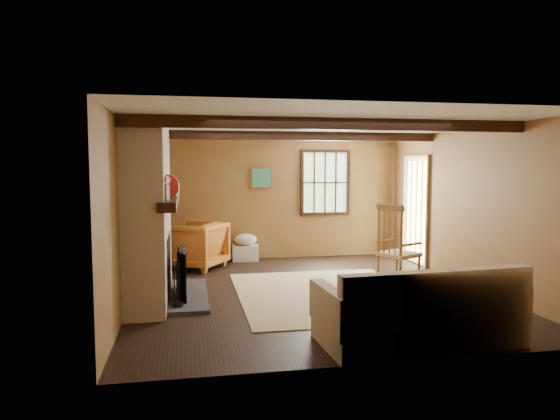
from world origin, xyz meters
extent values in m
plane|color=black|center=(0.00, 0.00, 0.00)|extent=(5.50, 5.50, 0.00)
cube|color=brown|center=(0.00, 2.75, 1.20)|extent=(5.00, 0.02, 2.40)
cube|color=brown|center=(0.00, -2.75, 1.20)|extent=(5.00, 0.02, 2.40)
cube|color=brown|center=(-2.50, 0.00, 1.20)|extent=(0.02, 5.50, 2.40)
cube|color=brown|center=(2.50, 0.00, 1.20)|extent=(0.02, 5.50, 2.40)
cube|color=silver|center=(0.00, 0.00, 2.40)|extent=(5.00, 5.50, 0.02)
cube|color=#321810|center=(0.00, -1.20, 2.33)|extent=(5.00, 0.12, 0.14)
cube|color=#321810|center=(0.00, 1.20, 2.33)|extent=(5.00, 0.12, 0.14)
cube|color=#321810|center=(1.00, 2.72, 1.50)|extent=(1.02, 0.06, 1.32)
cube|color=#C7EEB6|center=(1.00, 2.75, 1.50)|extent=(0.90, 0.01, 1.20)
cube|color=#321810|center=(1.00, 2.73, 1.50)|extent=(0.90, 0.03, 0.02)
cube|color=brown|center=(2.47, 1.70, 1.00)|extent=(0.06, 1.00, 2.06)
cube|color=#C7EEB6|center=(2.50, 1.70, 1.00)|extent=(0.01, 0.80, 1.85)
cube|color=brown|center=(-0.30, 2.72, 1.60)|extent=(0.42, 0.03, 0.42)
cube|color=#287875|center=(-0.30, 2.71, 1.60)|extent=(0.36, 0.01, 0.36)
cube|color=#A65F40|center=(-2.25, 0.00, 1.20)|extent=(0.50, 2.20, 2.40)
cube|color=black|center=(-2.18, 0.00, 0.45)|extent=(0.38, 1.00, 0.85)
cube|color=#39393E|center=(-1.75, 0.00, 0.03)|extent=(0.55, 1.80, 0.05)
cube|color=#321810|center=(-1.97, 0.00, 1.35)|extent=(0.22, 2.30, 0.12)
cube|color=black|center=(-1.82, -0.39, 0.37)|extent=(0.12, 0.31, 0.64)
cube|color=black|center=(-1.82, -0.06, 0.37)|extent=(0.02, 0.32, 0.64)
cube|color=black|center=(-1.82, 0.27, 0.37)|extent=(0.11, 0.31, 0.64)
cylinder|color=black|center=(-1.88, -0.65, 0.06)|extent=(0.15, 0.15, 0.02)
cylinder|color=black|center=(-1.91, -0.67, 0.34)|extent=(0.01, 0.01, 0.59)
cylinder|color=black|center=(-1.88, -0.65, 0.34)|extent=(0.01, 0.01, 0.59)
cylinder|color=black|center=(-1.85, -0.62, 0.34)|extent=(0.01, 0.01, 0.59)
cylinder|color=silver|center=(-1.98, -0.84, 1.51)|extent=(0.09, 0.09, 0.20)
sphere|color=silver|center=(-1.98, -0.84, 1.66)|extent=(0.11, 0.11, 0.11)
cylinder|color=red|center=(-1.98, -0.38, 1.57)|extent=(0.31, 0.12, 0.31)
cube|color=black|center=(-1.98, 0.14, 1.48)|extent=(0.28, 0.22, 0.13)
cylinder|color=#321810|center=(-1.98, 0.47, 1.46)|extent=(0.09, 0.09, 0.11)
cylinder|color=#321810|center=(-1.98, 0.63, 1.45)|extent=(0.06, 0.06, 0.07)
cube|color=tan|center=(0.20, -0.20, 0.00)|extent=(2.50, 3.00, 0.01)
cube|color=tan|center=(1.44, 0.10, 0.49)|extent=(0.67, 0.68, 0.05)
cube|color=brown|center=(1.25, 0.00, 1.21)|extent=(0.27, 0.47, 0.09)
cylinder|color=brown|center=(1.73, 0.00, 0.25)|extent=(0.04, 0.04, 0.47)
cylinder|color=brown|center=(1.54, 0.39, 0.25)|extent=(0.04, 0.04, 0.47)
cylinder|color=brown|center=(1.34, -0.19, 0.25)|extent=(0.04, 0.04, 0.47)
cylinder|color=brown|center=(1.15, 0.19, 0.25)|extent=(0.04, 0.04, 0.47)
cylinder|color=brown|center=(1.34, -0.19, 0.86)|extent=(0.04, 0.04, 0.81)
cylinder|color=brown|center=(1.15, 0.19, 0.86)|extent=(0.04, 0.04, 0.81)
cylinder|color=brown|center=(1.29, -0.10, 0.84)|extent=(0.02, 0.02, 0.67)
cylinder|color=brown|center=(1.25, 0.00, 0.84)|extent=(0.02, 0.02, 0.67)
cylinder|color=brown|center=(1.20, 0.10, 0.84)|extent=(0.02, 0.02, 0.67)
cube|color=brown|center=(1.54, -0.12, 0.67)|extent=(0.43, 0.24, 0.03)
cube|color=brown|center=(1.33, 0.31, 0.67)|extent=(0.43, 0.24, 0.03)
cube|color=brown|center=(1.53, -0.10, 0.02)|extent=(0.84, 0.45, 0.03)
cube|color=brown|center=(1.34, 0.29, 0.02)|extent=(0.84, 0.45, 0.03)
cube|color=silver|center=(0.60, -2.26, 0.22)|extent=(2.08, 1.05, 0.44)
cube|color=silver|center=(0.63, -2.64, 0.56)|extent=(2.03, 0.29, 0.56)
cube|color=silver|center=(-0.35, -2.33, 0.42)|extent=(0.21, 0.92, 0.40)
cube|color=silver|center=(1.56, -2.19, 0.42)|extent=(0.21, 0.92, 0.40)
ellipsoid|color=silver|center=(1.10, -2.12, 0.56)|extent=(0.37, 0.15, 0.36)
cylinder|color=brown|center=(-2.10, 2.60, 0.06)|extent=(0.41, 0.12, 0.12)
cylinder|color=brown|center=(-1.97, 2.60, 0.06)|extent=(0.41, 0.12, 0.12)
cylinder|color=brown|center=(-1.84, 2.60, 0.06)|extent=(0.41, 0.12, 0.12)
cylinder|color=brown|center=(-2.10, 2.60, 0.18)|extent=(0.41, 0.12, 0.12)
cylinder|color=brown|center=(-1.97, 2.60, 0.18)|extent=(0.41, 0.12, 0.12)
cylinder|color=brown|center=(-1.84, 2.60, 0.18)|extent=(0.41, 0.12, 0.12)
cube|color=silver|center=(-0.64, 2.55, 0.15)|extent=(0.53, 0.42, 0.30)
ellipsoid|color=silver|center=(-0.64, 2.55, 0.41)|extent=(0.53, 0.48, 0.22)
imported|color=#BF6026|center=(-1.60, 1.97, 0.42)|extent=(1.26, 1.25, 0.84)
camera|label=1|loc=(-1.72, -6.99, 1.82)|focal=32.00mm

